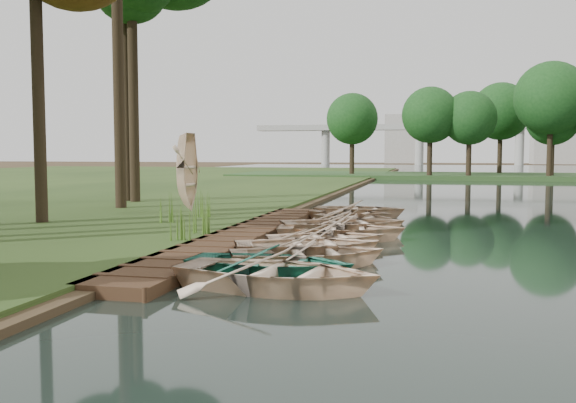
% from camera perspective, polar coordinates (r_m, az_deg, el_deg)
% --- Properties ---
extents(ground, '(300.00, 300.00, 0.00)m').
position_cam_1_polar(ground, '(18.74, 0.53, -3.76)').
color(ground, '#3D2F1D').
extents(boardwalk, '(1.60, 16.00, 0.30)m').
position_cam_1_polar(boardwalk, '(19.13, -4.16, -3.15)').
color(boardwalk, '#3A2516').
rests_on(boardwalk, ground).
extents(peninsula, '(50.00, 14.00, 0.45)m').
position_cam_1_polar(peninsula, '(68.25, 16.54, 2.16)').
color(peninsula, '#2A4820').
rests_on(peninsula, ground).
extents(far_trees, '(45.60, 5.60, 8.80)m').
position_cam_1_polar(far_trees, '(68.20, 13.83, 7.43)').
color(far_trees, black).
rests_on(far_trees, peninsula).
extents(bridge, '(95.90, 4.00, 8.60)m').
position_cam_1_polar(bridge, '(138.41, 16.74, 6.03)').
color(bridge, '#A5A5A0').
rests_on(bridge, ground).
extents(building_a, '(10.00, 8.00, 18.00)m').
position_cam_1_polar(building_a, '(160.33, 22.68, 6.32)').
color(building_a, '#A5A5A0').
rests_on(building_a, ground).
extents(building_b, '(8.00, 8.00, 12.00)m').
position_cam_1_polar(building_b, '(163.38, 10.10, 5.49)').
color(building_b, '#A5A5A0').
rests_on(building_b, ground).
extents(rowboat_0, '(4.31, 3.34, 0.82)m').
position_cam_1_polar(rowboat_0, '(12.14, -0.99, -6.03)').
color(rowboat_0, beige).
rests_on(rowboat_0, water).
extents(rowboat_1, '(3.67, 2.72, 0.73)m').
position_cam_1_polar(rowboat_1, '(13.39, -1.57, -5.24)').
color(rowboat_1, teal).
rests_on(rowboat_1, water).
extents(rowboat_2, '(4.30, 3.76, 0.74)m').
position_cam_1_polar(rowboat_2, '(14.61, 1.85, -4.41)').
color(rowboat_2, beige).
rests_on(rowboat_2, water).
extents(rowboat_3, '(4.33, 3.73, 0.76)m').
position_cam_1_polar(rowboat_3, '(15.94, 1.82, -3.65)').
color(rowboat_3, beige).
rests_on(rowboat_3, water).
extents(rowboat_4, '(3.96, 3.47, 0.68)m').
position_cam_1_polar(rowboat_4, '(17.54, 3.44, -3.03)').
color(rowboat_4, beige).
rests_on(rowboat_4, water).
extents(rowboat_5, '(4.13, 3.21, 0.78)m').
position_cam_1_polar(rowboat_5, '(19.05, 4.76, -2.30)').
color(rowboat_5, beige).
rests_on(rowboat_5, water).
extents(rowboat_6, '(4.83, 4.22, 0.83)m').
position_cam_1_polar(rowboat_6, '(20.38, 5.08, -1.80)').
color(rowboat_6, beige).
rests_on(rowboat_6, water).
extents(rowboat_7, '(3.89, 3.42, 0.67)m').
position_cam_1_polar(rowboat_7, '(21.64, 5.69, -1.66)').
color(rowboat_7, beige).
rests_on(rowboat_7, water).
extents(rowboat_8, '(3.56, 3.05, 0.62)m').
position_cam_1_polar(rowboat_8, '(23.45, 5.91, -1.25)').
color(rowboat_8, beige).
rests_on(rowboat_8, water).
extents(rowboat_9, '(3.66, 2.97, 0.67)m').
position_cam_1_polar(rowboat_9, '(24.75, 5.58, -0.90)').
color(rowboat_9, beige).
rests_on(rowboat_9, water).
extents(rowboat_10, '(3.67, 2.64, 0.75)m').
position_cam_1_polar(rowboat_10, '(25.96, 6.38, -0.56)').
color(rowboat_10, beige).
rests_on(rowboat_10, water).
extents(stored_rowboat, '(3.13, 2.24, 0.65)m').
position_cam_1_polar(stored_rowboat, '(25.90, -8.74, -0.16)').
color(stored_rowboat, beige).
rests_on(stored_rowboat, bank).
extents(reeds_0, '(0.60, 0.60, 0.86)m').
position_cam_1_polar(reeds_0, '(17.44, -9.37, -2.02)').
color(reeds_0, '#3F661E').
rests_on(reeds_0, bank).
extents(reeds_1, '(0.60, 0.60, 1.06)m').
position_cam_1_polar(reeds_1, '(18.75, -7.69, -1.24)').
color(reeds_1, '#3F661E').
rests_on(reeds_1, bank).
extents(reeds_2, '(0.60, 0.60, 0.91)m').
position_cam_1_polar(reeds_2, '(21.86, -10.70, -0.68)').
color(reeds_2, '#3F661E').
rests_on(reeds_2, bank).
extents(reeds_3, '(0.60, 0.60, 0.97)m').
position_cam_1_polar(reeds_3, '(23.52, -7.48, -0.21)').
color(reeds_3, '#3F661E').
rests_on(reeds_3, bank).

